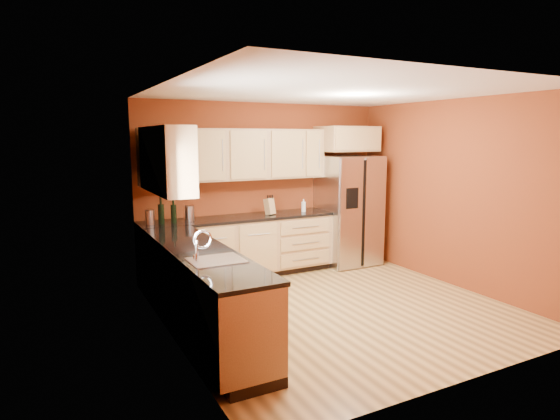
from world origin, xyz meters
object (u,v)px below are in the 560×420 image
canister_left (189,213)px  wine_bottle_a (161,210)px  refrigerator (348,210)px  soap_dispenser (304,206)px  knife_block (270,206)px

canister_left → wine_bottle_a: 0.42m
refrigerator → soap_dispenser: bearing=177.5°
wine_bottle_a → canister_left: bearing=7.8°
canister_left → knife_block: size_ratio=0.87×
canister_left → knife_block: 1.24m
refrigerator → soap_dispenser: size_ratio=8.93×
wine_bottle_a → soap_dispenser: wine_bottle_a is taller
wine_bottle_a → knife_block: size_ratio=1.51×
wine_bottle_a → knife_block: wine_bottle_a is taller
wine_bottle_a → soap_dispenser: 2.23m
wine_bottle_a → soap_dispenser: size_ratio=1.85×
refrigerator → canister_left: refrigerator is taller
wine_bottle_a → soap_dispenser: (2.22, 0.01, -0.08)m
canister_left → wine_bottle_a: (-0.41, -0.06, 0.08)m
refrigerator → soap_dispenser: (-0.83, 0.04, 0.13)m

